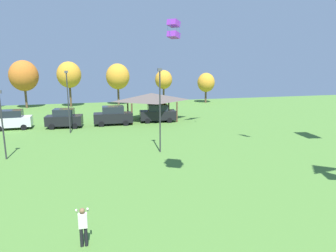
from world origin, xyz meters
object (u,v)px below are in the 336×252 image
(kite_flying_5, at_px, (174,29))
(treeline_tree_1, at_px, (24,76))
(light_post_2, at_px, (2,121))
(light_post_3, at_px, (160,106))
(treeline_tree_3, at_px, (118,77))
(treeline_tree_4, at_px, (164,80))
(parked_car_rightmost_in_row, at_px, (158,113))
(park_pavilion, at_px, (151,97))
(parked_car_third_from_left, at_px, (113,116))
(treeline_tree_2, at_px, (69,75))
(parked_car_second_from_left, at_px, (64,118))
(treeline_tree_5, at_px, (206,83))
(parked_car_leftmost, at_px, (12,120))
(person_standing_near_foreground, at_px, (83,224))
(light_post_0, at_px, (68,99))

(kite_flying_5, xyz_separation_m, treeline_tree_1, (-20.41, 18.66, -6.03))
(light_post_2, relative_size, light_post_3, 0.77)
(treeline_tree_3, relative_size, treeline_tree_4, 1.20)
(parked_car_rightmost_in_row, height_order, treeline_tree_1, treeline_tree_1)
(park_pavilion, bearing_deg, parked_car_third_from_left, -160.82)
(light_post_2, xyz_separation_m, treeline_tree_2, (3.39, 28.79, 2.32))
(treeline_tree_3, bearing_deg, treeline_tree_4, 6.82)
(kite_flying_5, bearing_deg, treeline_tree_3, 105.00)
(parked_car_second_from_left, bearing_deg, treeline_tree_5, 40.45)
(parked_car_third_from_left, height_order, treeline_tree_3, treeline_tree_3)
(kite_flying_5, bearing_deg, parked_car_rightmost_in_row, 141.71)
(light_post_3, xyz_separation_m, treeline_tree_2, (-8.85, 29.98, 1.50))
(parked_car_leftmost, relative_size, park_pavilion, 0.55)
(park_pavilion, relative_size, treeline_tree_1, 0.95)
(treeline_tree_1, distance_m, treeline_tree_3, 15.37)
(parked_car_third_from_left, distance_m, treeline_tree_2, 18.88)
(light_post_2, relative_size, treeline_tree_2, 0.71)
(parked_car_third_from_left, height_order, light_post_3, light_post_3)
(parked_car_leftmost, relative_size, treeline_tree_5, 0.74)
(treeline_tree_3, bearing_deg, treeline_tree_2, -176.22)
(light_post_2, bearing_deg, parked_car_second_from_left, 72.19)
(person_standing_near_foreground, distance_m, treeline_tree_5, 46.84)
(light_post_0, distance_m, light_post_2, 9.27)
(light_post_3, xyz_separation_m, treeline_tree_3, (-0.62, 30.53, 1.09))
(light_post_2, relative_size, treeline_tree_1, 0.69)
(light_post_3, bearing_deg, parked_car_rightmost_in_row, 78.23)
(light_post_0, xyz_separation_m, treeline_tree_3, (7.22, 21.20, 1.29))
(light_post_2, bearing_deg, parked_car_leftmost, 99.97)
(person_standing_near_foreground, bearing_deg, parked_car_second_from_left, 57.35)
(treeline_tree_3, height_order, treeline_tree_5, treeline_tree_3)
(person_standing_near_foreground, bearing_deg, treeline_tree_1, 64.54)
(parked_car_rightmost_in_row, bearing_deg, treeline_tree_4, 78.95)
(person_standing_near_foreground, xyz_separation_m, parked_car_rightmost_in_row, (8.83, 25.29, 0.13))
(parked_car_rightmost_in_row, distance_m, treeline_tree_1, 25.84)
(light_post_3, xyz_separation_m, treeline_tree_1, (-15.99, 30.38, 1.40))
(kite_flying_5, relative_size, parked_car_third_from_left, 0.47)
(parked_car_second_from_left, xyz_separation_m, light_post_0, (0.79, -3.07, 2.63))
(parked_car_second_from_left, bearing_deg, treeline_tree_4, 54.86)
(treeline_tree_2, bearing_deg, treeline_tree_5, -1.97)
(person_standing_near_foreground, relative_size, parked_car_second_from_left, 0.41)
(light_post_3, bearing_deg, kite_flying_5, 69.33)
(park_pavilion, height_order, treeline_tree_4, treeline_tree_4)
(treeline_tree_3, distance_m, treeline_tree_5, 16.40)
(light_post_0, height_order, treeline_tree_4, light_post_0)
(parked_car_leftmost, relative_size, light_post_3, 0.59)
(kite_flying_5, relative_size, parked_car_second_from_left, 0.52)
(kite_flying_5, height_order, light_post_3, kite_flying_5)
(person_standing_near_foreground, distance_m, parked_car_rightmost_in_row, 26.79)
(light_post_3, height_order, treeline_tree_4, light_post_3)
(treeline_tree_5, bearing_deg, treeline_tree_2, 178.03)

